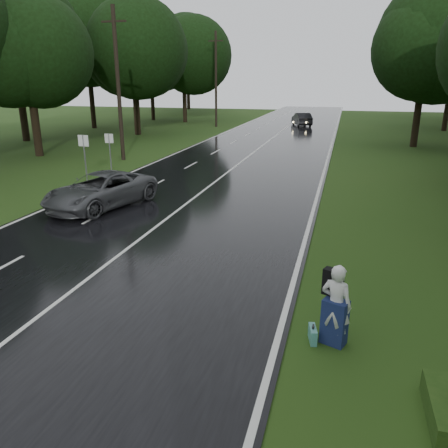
{
  "coord_description": "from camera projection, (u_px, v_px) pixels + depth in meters",
  "views": [
    {
      "loc": [
        6.88,
        -8.04,
        5.56
      ],
      "look_at": [
        3.33,
        5.11,
        1.1
      ],
      "focal_mm": 35.53,
      "sensor_mm": 36.0,
      "label": 1
    }
  ],
  "objects": [
    {
      "name": "ground",
      "position": [
        38.0,
        318.0,
        10.82
      ],
      "size": [
        160.0,
        160.0,
        0.0
      ],
      "primitive_type": "plane",
      "color": "#254113",
      "rests_on": "ground"
    },
    {
      "name": "road",
      "position": [
        234.0,
        168.0,
        29.16
      ],
      "size": [
        12.0,
        140.0,
        0.04
      ],
      "primitive_type": "cube",
      "color": "black",
      "rests_on": "ground"
    },
    {
      "name": "lane_center",
      "position": [
        234.0,
        167.0,
        29.15
      ],
      "size": [
        0.12,
        140.0,
        0.01
      ],
      "primitive_type": "cube",
      "color": "silver",
      "rests_on": "road"
    },
    {
      "name": "grey_car",
      "position": [
        101.0,
        190.0,
        19.94
      ],
      "size": [
        3.91,
        5.99,
        1.53
      ],
      "primitive_type": "imported",
      "rotation": [
        0.0,
        0.0,
        6.01
      ],
      "color": "#46484B",
      "rests_on": "road"
    },
    {
      "name": "far_car",
      "position": [
        302.0,
        119.0,
        55.22
      ],
      "size": [
        3.1,
        5.06,
        1.57
      ],
      "primitive_type": "imported",
      "rotation": [
        0.0,
        0.0,
        3.46
      ],
      "color": "black",
      "rests_on": "road"
    },
    {
      "name": "hitchhiker",
      "position": [
        335.0,
        307.0,
        9.57
      ],
      "size": [
        0.8,
        0.77,
        1.87
      ],
      "color": "silver",
      "rests_on": "ground"
    },
    {
      "name": "suitcase",
      "position": [
        313.0,
        334.0,
        9.83
      ],
      "size": [
        0.24,
        0.5,
        0.34
      ],
      "primitive_type": "cube",
      "rotation": [
        0.0,
        0.0,
        0.22
      ],
      "color": "teal",
      "rests_on": "ground"
    },
    {
      "name": "utility_pole_mid",
      "position": [
        123.0,
        160.0,
        32.12
      ],
      "size": [
        1.8,
        0.28,
        10.23
      ],
      "primitive_type": null,
      "color": "black",
      "rests_on": "ground"
    },
    {
      "name": "utility_pole_far",
      "position": [
        216.0,
        127.0,
        54.45
      ],
      "size": [
        1.8,
        0.28,
        10.9
      ],
      "primitive_type": null,
      "color": "black",
      "rests_on": "ground"
    },
    {
      "name": "road_sign_a",
      "position": [
        87.0,
        181.0,
        25.41
      ],
      "size": [
        0.63,
        0.1,
        2.61
      ],
      "primitive_type": null,
      "color": "white",
      "rests_on": "ground"
    },
    {
      "name": "road_sign_b",
      "position": [
        112.0,
        172.0,
        28.01
      ],
      "size": [
        0.57,
        0.1,
        2.37
      ],
      "primitive_type": null,
      "color": "white",
      "rests_on": "ground"
    },
    {
      "name": "tree_left_d",
      "position": [
        40.0,
        156.0,
        33.79
      ],
      "size": [
        8.46,
        8.46,
        13.21
      ],
      "primitive_type": null,
      "color": "black",
      "rests_on": "ground"
    },
    {
      "name": "tree_left_e",
      "position": [
        138.0,
        134.0,
        46.96
      ],
      "size": [
        9.17,
        9.17,
        14.33
      ],
      "primitive_type": null,
      "color": "black",
      "rests_on": "ground"
    },
    {
      "name": "tree_left_f",
      "position": [
        185.0,
        122.0,
        60.37
      ],
      "size": [
        9.18,
        9.18,
        14.34
      ],
      "primitive_type": null,
      "color": "black",
      "rests_on": "ground"
    },
    {
      "name": "tree_right_e",
      "position": [
        413.0,
        147.0,
        38.36
      ],
      "size": [
        9.18,
        9.18,
        14.34
      ],
      "primitive_type": null,
      "color": "black",
      "rests_on": "ground"
    },
    {
      "name": "tree_right_f",
      "position": [
        444.0,
        131.0,
        50.24
      ],
      "size": [
        10.95,
        10.95,
        17.1
      ],
      "primitive_type": null,
      "color": "black",
      "rests_on": "ground"
    }
  ]
}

